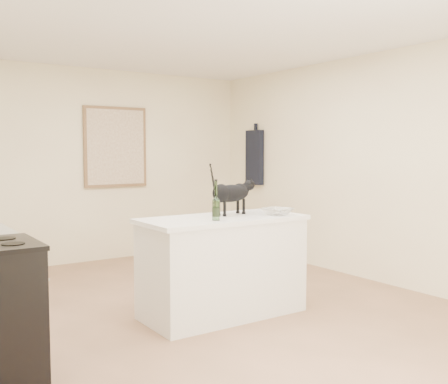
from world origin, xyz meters
TOP-DOWN VIEW (x-y plane):
  - floor at (0.00, 0.00)m, footprint 5.50×5.50m
  - ceiling at (0.00, 0.00)m, footprint 5.50×5.50m
  - wall_back at (0.00, 2.75)m, footprint 4.50×0.00m
  - wall_right at (2.25, 0.00)m, footprint 0.00×5.50m
  - island_base at (0.10, -0.20)m, footprint 1.44×0.67m
  - island_top at (0.10, -0.20)m, footprint 1.50×0.70m
  - artwork_frame at (0.30, 2.72)m, footprint 0.90×0.03m
  - artwork_canvas at (0.30, 2.70)m, footprint 0.82×0.00m
  - hanging_garment at (2.19, 2.05)m, footprint 0.08×0.34m
  - black_cat at (0.25, -0.12)m, footprint 0.53×0.25m
  - wine_bottle at (-0.08, -0.36)m, footprint 0.08×0.08m
  - glass_bowl at (0.59, -0.38)m, footprint 0.32×0.32m

SIDE VIEW (x-z plane):
  - floor at x=0.00m, z-range 0.00..0.00m
  - island_base at x=0.10m, z-range 0.00..0.86m
  - island_top at x=0.10m, z-range 0.86..0.90m
  - glass_bowl at x=0.59m, z-range 0.90..0.97m
  - wine_bottle at x=-0.08m, z-range 0.90..1.21m
  - black_cat at x=0.25m, z-range 0.90..1.26m
  - wall_back at x=0.00m, z-range -0.95..3.55m
  - wall_right at x=2.25m, z-range -1.45..4.05m
  - hanging_garment at x=2.19m, z-range 1.00..1.80m
  - artwork_frame at x=0.30m, z-range 1.00..2.10m
  - artwork_canvas at x=0.30m, z-range 1.04..2.06m
  - ceiling at x=0.00m, z-range 2.60..2.60m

